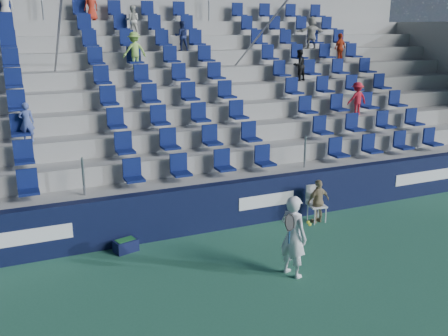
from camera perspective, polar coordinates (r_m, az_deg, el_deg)
The scene contains 7 objects.
ground at distance 10.25m, azimuth 5.38°, elevation -13.27°, with size 70.00×70.00×0.00m, color #2E6C51.
sponsor_wall at distance 12.60m, azimuth -1.46°, elevation -4.52°, with size 24.00×0.32×1.20m.
grandstand at distance 16.89m, azimuth -8.08°, elevation 5.94°, with size 24.00×8.17×6.63m.
tennis_player at distance 10.35m, azimuth 7.92°, elevation -7.72°, with size 0.70×0.73×1.73m.
line_judge_chair at distance 13.44m, azimuth 10.36°, elevation -3.69°, with size 0.48×0.49×0.97m.
line_judge at distance 13.31m, azimuth 10.73°, elevation -3.75°, with size 0.69×0.29×1.17m, color tan.
ball_bin at distance 11.79m, azimuth -11.18°, elevation -8.61°, with size 0.59×0.46×0.29m.
Camera 1 is at (-4.43, -7.81, 4.96)m, focal length 40.00 mm.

